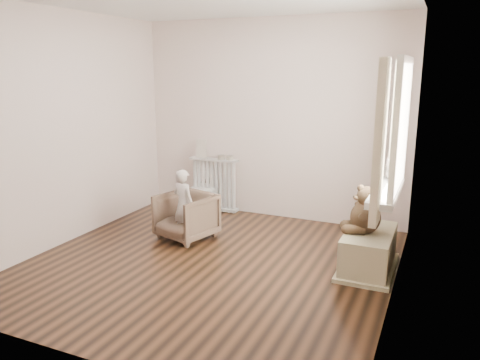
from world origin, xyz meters
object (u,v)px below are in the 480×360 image
at_px(child, 184,204).
at_px(teddy_bear, 366,205).
at_px(toy_bench, 369,250).
at_px(plush_cat, 392,169).
at_px(toy_vanity, 204,191).
at_px(armchair, 186,216).
at_px(radiator, 214,184).

relative_size(child, teddy_bear, 1.76).
distance_m(toy_bench, plush_cat, 0.83).
bearing_deg(child, plush_cat, -158.96).
bearing_deg(toy_bench, toy_vanity, 155.18).
bearing_deg(armchair, plush_cat, 19.77).
xyz_separation_m(armchair, teddy_bear, (2.06, -0.07, 0.40)).
bearing_deg(radiator, child, -80.11).
bearing_deg(teddy_bear, toy_bench, 17.27).
height_order(toy_vanity, armchair, toy_vanity).
bearing_deg(toy_vanity, teddy_bear, -25.88).
distance_m(toy_vanity, child, 1.21).
xyz_separation_m(toy_vanity, toy_bench, (2.46, -1.14, -0.08)).
height_order(child, plush_cat, plush_cat).
height_order(radiator, toy_vanity, radiator).
height_order(toy_vanity, child, child).
bearing_deg(plush_cat, child, -167.51).
relative_size(armchair, child, 0.72).
bearing_deg(teddy_bear, child, 162.37).
bearing_deg(child, teddy_bear, -164.64).
xyz_separation_m(armchair, plush_cat, (2.25, 0.15, 0.73)).
bearing_deg(armchair, toy_bench, 14.89).
height_order(armchair, teddy_bear, teddy_bear).
distance_m(radiator, armchair, 1.15).
height_order(toy_vanity, toy_bench, toy_vanity).
distance_m(armchair, teddy_bear, 2.10).
distance_m(child, plush_cat, 2.32).
xyz_separation_m(radiator, toy_vanity, (-0.15, -0.03, -0.11)).
bearing_deg(child, toy_bench, -163.75).
xyz_separation_m(child, teddy_bear, (2.06, -0.02, 0.24)).
bearing_deg(teddy_bear, toy_vanity, 137.10).
relative_size(armchair, teddy_bear, 1.27).
relative_size(armchair, toy_bench, 0.70).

